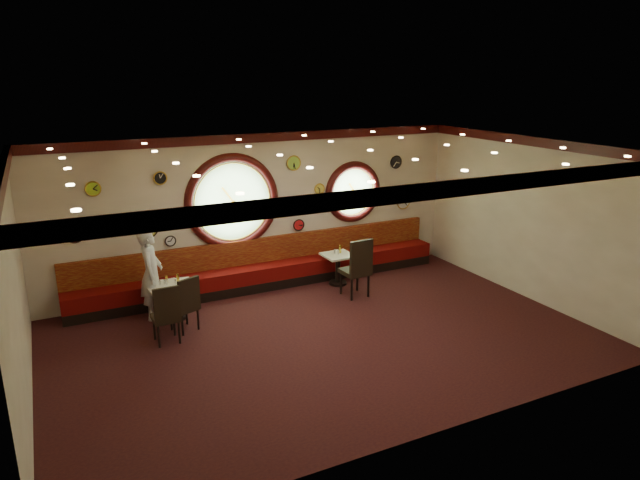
{
  "coord_description": "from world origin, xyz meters",
  "views": [
    {
      "loc": [
        -4.0,
        -7.91,
        4.35
      ],
      "look_at": [
        0.3,
        0.8,
        1.5
      ],
      "focal_mm": 32.0,
      "sensor_mm": 36.0,
      "label": 1
    }
  ],
  "objects": [
    {
      "name": "wall_clock_6",
      "position": [
        3.55,
        2.96,
        1.45
      ],
      "size": [
        0.34,
        0.03,
        0.34
      ],
      "primitive_type": "cylinder",
      "rotation": [
        1.57,
        0.0,
        0.0
      ],
      "color": "silver",
      "rests_on": "wall_back"
    },
    {
      "name": "table_a",
      "position": [
        -2.26,
        2.01,
        0.42
      ],
      "size": [
        0.65,
        0.65,
        0.66
      ],
      "color": "black",
      "rests_on": "floor"
    },
    {
      "name": "wall_left",
      "position": [
        -4.5,
        0.0,
        1.6
      ],
      "size": [
        0.02,
        6.0,
        3.2
      ],
      "primitive_type": "cube",
      "color": "beige",
      "rests_on": "floor"
    },
    {
      "name": "condiment_a_salt",
      "position": [
        -2.33,
        2.01,
        0.71
      ],
      "size": [
        0.04,
        0.04,
        0.1
      ],
      "primitive_type": "cylinder",
      "color": "silver",
      "rests_on": "table_a"
    },
    {
      "name": "banquette_base",
      "position": [
        0.0,
        2.72,
        0.1
      ],
      "size": [
        8.0,
        0.55,
        0.2
      ],
      "primitive_type": "cube",
      "color": "black",
      "rests_on": "floor"
    },
    {
      "name": "porthole_right_frame",
      "position": [
        2.2,
        2.98,
        1.8
      ],
      "size": [
        1.38,
        0.18,
        1.38
      ],
      "primitive_type": "torus",
      "rotation": [
        1.57,
        0.0,
        0.0
      ],
      "color": "#350909",
      "rests_on": "wall_back"
    },
    {
      "name": "wall_clock_7",
      "position": [
        -3.6,
        2.96,
        1.55
      ],
      "size": [
        0.32,
        0.03,
        0.32
      ],
      "primitive_type": "cylinder",
      "rotation": [
        1.57,
        0.0,
        0.0
      ],
      "color": "red",
      "rests_on": "wall_back"
    },
    {
      "name": "wall_right",
      "position": [
        4.5,
        0.0,
        1.6
      ],
      "size": [
        0.02,
        6.0,
        3.2
      ],
      "primitive_type": "cube",
      "color": "beige",
      "rests_on": "floor"
    },
    {
      "name": "porthole_left_ring",
      "position": [
        -0.6,
        2.95,
        1.85
      ],
      "size": [
        1.61,
        0.03,
        1.61
      ],
      "primitive_type": "torus",
      "rotation": [
        1.57,
        0.0,
        0.0
      ],
      "color": "gold",
      "rests_on": "wall_back"
    },
    {
      "name": "condiment_c_salt",
      "position": [
        1.38,
        2.29,
        0.72
      ],
      "size": [
        0.04,
        0.04,
        0.1
      ],
      "primitive_type": "cylinder",
      "color": "#BAB9BE",
      "rests_on": "table_c"
    },
    {
      "name": "chair_c",
      "position": [
        1.43,
        1.37,
        0.7
      ],
      "size": [
        0.54,
        0.54,
        0.76
      ],
      "rotation": [
        0.0,
        0.0,
        0.07
      ],
      "color": "black",
      "rests_on": "floor"
    },
    {
      "name": "porthole_left_frame",
      "position": [
        -0.6,
        2.98,
        1.85
      ],
      "size": [
        1.98,
        0.18,
        1.98
      ],
      "primitive_type": "torus",
      "rotation": [
        1.57,
        0.0,
        0.0
      ],
      "color": "#350909",
      "rests_on": "wall_back"
    },
    {
      "name": "banquette_back",
      "position": [
        0.0,
        2.94,
        0.75
      ],
      "size": [
        8.0,
        0.1,
        0.55
      ],
      "primitive_type": "cube",
      "color": "#62070B",
      "rests_on": "wall_back"
    },
    {
      "name": "molding_front",
      "position": [
        0.0,
        -2.95,
        3.11
      ],
      "size": [
        9.0,
        0.1,
        0.18
      ],
      "primitive_type": "cube",
      "color": "#350909",
      "rests_on": "wall_back"
    },
    {
      "name": "condiment_b_bottle",
      "position": [
        -2.01,
        1.98,
        0.76
      ],
      "size": [
        0.05,
        0.05,
        0.17
      ],
      "primitive_type": "cylinder",
      "color": "gold",
      "rests_on": "table_b"
    },
    {
      "name": "wall_clock_1",
      "position": [
        -1.9,
        2.96,
        1.2
      ],
      "size": [
        0.2,
        0.03,
        0.2
      ],
      "primitive_type": "cylinder",
      "rotation": [
        1.57,
        0.0,
        0.0
      ],
      "color": "white",
      "rests_on": "wall_back"
    },
    {
      "name": "wall_front",
      "position": [
        0.0,
        -3.0,
        1.6
      ],
      "size": [
        9.0,
        0.02,
        3.2
      ],
      "primitive_type": "cube",
      "color": "beige",
      "rests_on": "floor"
    },
    {
      "name": "molding_back",
      "position": [
        0.0,
        2.95,
        3.11
      ],
      "size": [
        9.0,
        0.1,
        0.18
      ],
      "primitive_type": "cube",
      "color": "#350909",
      "rests_on": "wall_back"
    },
    {
      "name": "condiment_a_pepper",
      "position": [
        -2.24,
        2.03,
        0.71
      ],
      "size": [
        0.04,
        0.04,
        0.1
      ],
      "primitive_type": "cylinder",
      "color": "silver",
      "rests_on": "table_a"
    },
    {
      "name": "wall_clock_9",
      "position": [
        3.3,
        2.96,
        2.4
      ],
      "size": [
        0.28,
        0.03,
        0.28
      ],
      "primitive_type": "cylinder",
      "rotation": [
        1.57,
        0.0,
        0.0
      ],
      "color": "black",
      "rests_on": "wall_back"
    },
    {
      "name": "molding_right",
      "position": [
        4.45,
        0.0,
        3.11
      ],
      "size": [
        0.1,
        6.0,
        0.18
      ],
      "primitive_type": "cube",
      "color": "#350909",
      "rests_on": "wall_back"
    },
    {
      "name": "porthole_right_glass",
      "position": [
        2.2,
        3.0,
        1.8
      ],
      "size": [
        1.1,
        0.02,
        1.1
      ],
      "primitive_type": "cylinder",
      "rotation": [
        1.57,
        0.0,
        0.0
      ],
      "color": "#81B56D",
      "rests_on": "wall_back"
    },
    {
      "name": "banquette_seat",
      "position": [
        0.0,
        2.72,
        0.35
      ],
      "size": [
        8.0,
        0.55,
        0.3
      ],
      "primitive_type": "cube",
      "color": "#5A0707",
      "rests_on": "banquette_base"
    },
    {
      "name": "chair_b",
      "position": [
        -2.03,
        1.31,
        0.57
      ],
      "size": [
        0.55,
        0.55,
        0.62
      ],
      "rotation": [
        0.0,
        0.0,
        0.4
      ],
      "color": "black",
      "rests_on": "floor"
    },
    {
      "name": "wall_clock_2",
      "position": [
        1.35,
        2.96,
        1.95
      ],
      "size": [
        0.22,
        0.03,
        0.22
      ],
      "primitive_type": "cylinder",
      "rotation": [
        1.57,
        0.0,
        0.0
      ],
      "color": "#D9CC48",
      "rests_on": "wall_back"
    },
    {
      "name": "floor",
      "position": [
        0.0,
        0.0,
        0.0
      ],
      "size": [
        9.0,
        6.0,
        0.0
      ],
      "primitive_type": "cube",
      "color": "black",
      "rests_on": "ground"
    },
    {
      "name": "table_b",
      "position": [
        -2.1,
        1.95,
        0.43
      ],
      "size": [
        0.69,
        0.69,
        0.68
      ],
      "color": "black",
      "rests_on": "floor"
    },
    {
      "name": "condiment_b_salt",
      "position": [
        -2.21,
        1.98,
        0.73
      ],
      "size": [
        0.04,
        0.04,
        0.1
      ],
      "primitive_type": "cylinder",
      "color": "silver",
      "rests_on": "table_b"
    },
    {
      "name": "molding_left",
      "position": [
        -4.45,
        0.0,
        3.11
      ],
      "size": [
        0.1,
        6.0,
        0.18
      ],
      "primitive_type": "cube",
      "color": "#350909",
      "rests_on": "wall_back"
    },
    {
      "name": "condiment_c_bottle",
      "position": [
        1.51,
        2.28,
        0.76
      ],
      "size": [
        0.06,
        0.06,
        0.18
      ],
      "primitive_type": "cylinder",
      "color": "gold",
      "rests_on": "table_c"
    },
    {
      "name": "chair_a",
      "position": [
        -2.44,
        0.98,
        0.59
      ],
      "size": [
        0.44,
        0.44,
        0.64
      ],
      "rotation": [
        0.0,
        0.0,
        0.03
      ],
      "color": "black",
      "rests_on": "floor"
    },
    {
      "name": "waiter",
      "position": [
        -2.43,
        2.2,
        0.85
      ],
      "size": [
        0.58,
        0.72,
        1.7
      ],
      "primitive_type": "imported",
      "rotation": [
        0.0,
        0.0,
        1.25
      ],
      "color": "white",
      "rests_on": "floor"
    },
    {
      "name": "condiment_c_pepper",
      "position": [
        1.43,
        2.2,
        0.72
      ],
      "size": [
        0.04,
        0.04,
        0.1
      ],
      "primitive_type": "cylinder",
      "color": "silver",
      "rests_on": "table_c"
    },
    {
      "name": "condiment_a_bottle",
      "position": [
        -2.19,
        2.07,
        0.74
      ],
      "size": [
        0.05,
        0.05,
        0.16
      ],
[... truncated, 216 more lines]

